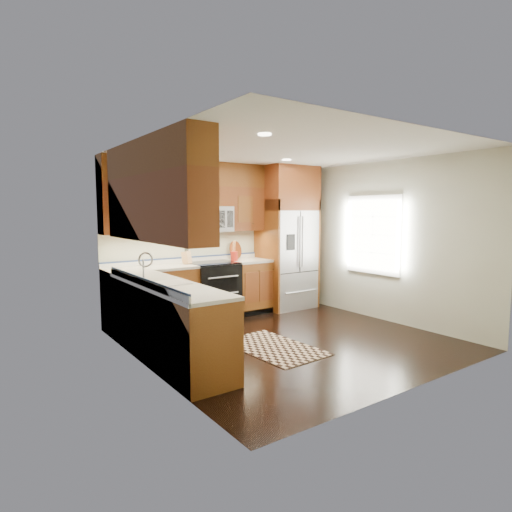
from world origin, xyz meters
TOP-DOWN VIEW (x-y plane):
  - ground at (0.00, 0.00)m, footprint 4.00×4.00m
  - wall_back at (0.00, 2.00)m, footprint 4.00×0.02m
  - wall_left at (-2.00, 0.00)m, footprint 0.02×4.00m
  - wall_right at (2.00, 0.00)m, footprint 0.02×4.00m
  - window at (1.98, 0.20)m, footprint 0.04×1.10m
  - base_cabinets at (-1.23, 0.90)m, footprint 2.85×3.00m
  - countertop at (-1.09, 1.01)m, footprint 2.86×3.01m
  - upper_cabinets at (-1.15, 1.09)m, footprint 2.85×3.00m
  - range at (-0.25, 1.67)m, footprint 0.76×0.67m
  - microwave at (-0.25, 1.80)m, footprint 0.76×0.40m
  - refrigerator at (1.30, 1.63)m, footprint 0.98×0.75m
  - sink_faucet at (-1.73, 0.23)m, footprint 0.54×0.44m
  - rug at (-0.37, -0.15)m, footprint 0.91×1.43m
  - knife_block at (-0.69, 1.75)m, footprint 0.13×0.15m
  - utensil_crock at (0.19, 1.70)m, footprint 0.13×0.13m
  - cutting_board at (0.37, 1.94)m, footprint 0.43×0.43m

SIDE VIEW (x-z plane):
  - ground at x=0.00m, z-range 0.00..0.00m
  - rug at x=-0.37m, z-range 0.00..0.01m
  - base_cabinets at x=-1.23m, z-range 0.00..0.90m
  - range at x=-0.25m, z-range 0.00..0.94m
  - countertop at x=-1.09m, z-range 0.90..0.94m
  - cutting_board at x=0.37m, z-range 0.94..0.96m
  - sink_faucet at x=-1.73m, z-range 0.81..1.18m
  - knife_block at x=-0.69m, z-range 0.92..1.18m
  - utensil_crock at x=0.19m, z-range 0.89..1.23m
  - wall_back at x=0.00m, z-range 0.00..2.60m
  - wall_left at x=-2.00m, z-range 0.00..2.60m
  - wall_right at x=2.00m, z-range 0.00..2.60m
  - refrigerator at x=1.30m, z-range 0.00..2.60m
  - window at x=1.98m, z-range 0.75..2.05m
  - microwave at x=-0.25m, z-range 1.45..1.87m
  - upper_cabinets at x=-1.15m, z-range 1.45..2.60m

